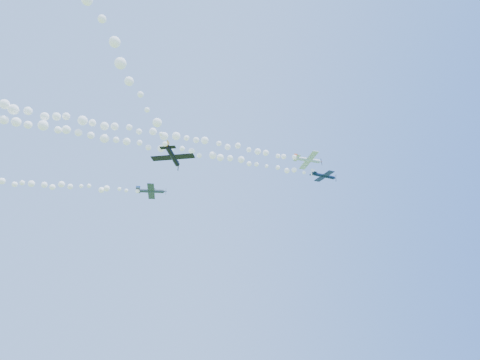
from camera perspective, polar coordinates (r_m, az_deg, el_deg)
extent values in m
cylinder|color=silver|center=(101.43, 9.59, 2.85)|extent=(6.58, 2.02, 1.13)
cone|color=silver|center=(103.01, 11.33, 2.58)|extent=(0.92, 0.99, 0.89)
cone|color=#B23914|center=(103.24, 11.56, 2.54)|extent=(0.38, 0.36, 0.31)
cube|color=black|center=(103.18, 11.50, 2.55)|extent=(0.15, 0.28, 2.06)
cube|color=silver|center=(101.47, 9.73, 2.77)|extent=(2.47, 8.13, 0.72)
cube|color=silver|center=(100.21, 8.09, 3.12)|extent=(1.22, 2.90, 0.30)
cube|color=#B23914|center=(100.51, 8.01, 3.40)|extent=(1.09, 0.29, 1.34)
sphere|color=black|center=(102.06, 10.01, 2.97)|extent=(0.89, 0.90, 0.85)
cylinder|color=#0D1A3B|center=(103.54, 11.73, 0.61)|extent=(6.25, 0.99, 1.01)
cone|color=#0D1A3B|center=(105.13, 13.33, 0.28)|extent=(0.76, 0.84, 0.85)
cone|color=silver|center=(105.35, 13.54, 0.24)|extent=(0.32, 0.30, 0.30)
cube|color=black|center=(105.29, 13.49, 0.25)|extent=(0.15, 0.42, 1.97)
cube|color=#0D1A3B|center=(103.61, 11.86, 0.52)|extent=(2.46, 7.74, 1.27)
cube|color=#0D1A3B|center=(102.30, 10.37, 0.92)|extent=(1.20, 2.77, 0.49)
cube|color=silver|center=(102.49, 10.33, 1.22)|extent=(1.04, 0.39, 1.26)
sphere|color=black|center=(104.10, 12.15, 0.73)|extent=(0.86, 0.93, 0.86)
cylinder|color=#323C48|center=(94.23, -12.67, -1.53)|extent=(6.02, 1.01, 1.05)
cone|color=#323C48|center=(94.06, -10.70, -1.62)|extent=(0.75, 0.82, 0.82)
cone|color=navy|center=(94.04, -10.43, -1.63)|extent=(0.32, 0.29, 0.29)
cube|color=black|center=(94.05, -10.50, -1.62)|extent=(0.12, 0.20, 1.90)
cube|color=#323C48|center=(94.15, -12.52, -1.60)|extent=(1.92, 7.44, 0.40)
cube|color=#323C48|center=(94.48, -14.29, -1.44)|extent=(1.00, 2.63, 0.18)
cube|color=navy|center=(94.75, -14.31, -1.14)|extent=(0.99, 0.18, 1.23)
sphere|color=black|center=(94.35, -12.14, -1.35)|extent=(0.78, 0.78, 0.76)
cylinder|color=black|center=(60.83, -9.57, 3.40)|extent=(2.48, 5.26, 0.95)
cone|color=black|center=(63.21, -8.85, 2.12)|extent=(0.88, 0.84, 0.73)
cone|color=orange|center=(63.54, -8.75, 1.95)|extent=(0.32, 0.34, 0.26)
cube|color=black|center=(63.46, -8.77, 1.99)|extent=(0.16, 0.14, 1.68)
cube|color=black|center=(60.96, -9.52, 3.21)|extent=(6.60, 3.45, 0.19)
cube|color=black|center=(58.90, -10.22, 4.58)|extent=(2.41, 1.48, 0.10)
cube|color=orange|center=(59.09, -10.21, 5.01)|extent=(0.37, 0.85, 1.09)
sphere|color=black|center=(61.61, -9.36, 3.33)|extent=(0.82, 0.83, 0.66)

